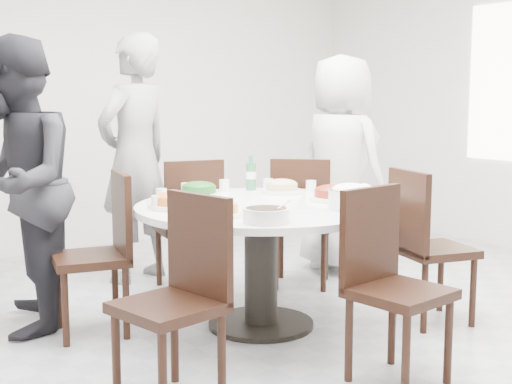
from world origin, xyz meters
TOP-DOWN VIEW (x-y plane):
  - floor at (0.00, 0.00)m, footprint 6.00×6.00m
  - wall_back at (0.00, 3.00)m, footprint 6.00×0.01m
  - dining_table at (-0.15, 0.24)m, footprint 1.50×1.50m
  - chair_ne at (0.67, 0.82)m, footprint 0.59×0.59m
  - chair_n at (-0.06, 1.23)m, footprint 0.52×0.52m
  - chair_nw at (-1.02, 0.74)m, footprint 0.52×0.52m
  - chair_sw at (-1.14, -0.36)m, footprint 0.48×0.48m
  - chair_s at (-0.13, -0.83)m, footprint 0.45×0.45m
  - chair_se at (0.76, -0.32)m, footprint 0.53×0.53m
  - diner_right at (1.19, 0.96)m, footprint 0.62×0.88m
  - diner_middle at (-0.23, 1.68)m, footprint 0.77×0.61m
  - diner_left at (-1.33, 1.05)m, footprint 0.95×1.04m
  - dish_greens at (-0.26, 0.75)m, footprint 0.28×0.28m
  - dish_pale at (0.25, 0.54)m, footprint 0.27×0.27m
  - dish_orange at (-0.64, 0.44)m, footprint 0.28×0.28m
  - dish_redbrown at (0.30, 0.10)m, footprint 0.29×0.29m
  - dish_tofu at (-0.58, 0.04)m, footprint 0.24×0.24m
  - rice_bowl at (0.17, -0.19)m, footprint 0.26×0.26m
  - soup_bowl at (-0.48, -0.23)m, footprint 0.24×0.24m
  - beverage_bottle at (0.18, 0.79)m, footprint 0.07×0.07m
  - tea_cups at (-0.11, 0.83)m, footprint 0.07×0.07m
  - chopsticks at (-0.19, 0.89)m, footprint 0.24×0.04m

SIDE VIEW (x-z plane):
  - floor at x=0.00m, z-range -0.01..0.01m
  - dining_table at x=-0.15m, z-range 0.00..0.75m
  - chair_ne at x=0.67m, z-range 0.00..0.95m
  - chair_n at x=-0.06m, z-range 0.00..0.95m
  - chair_nw at x=-1.02m, z-range 0.00..0.95m
  - chair_sw at x=-1.14m, z-range 0.00..0.95m
  - chair_s at x=-0.13m, z-range 0.00..0.95m
  - chair_se at x=0.76m, z-range 0.00..0.95m
  - chopsticks at x=-0.19m, z-range 0.75..0.76m
  - dish_tofu at x=-0.58m, z-range 0.75..0.81m
  - dish_pale at x=0.25m, z-range 0.75..0.82m
  - dish_redbrown at x=0.30m, z-range 0.75..0.82m
  - dish_greens at x=-0.26m, z-range 0.75..0.82m
  - dish_orange at x=-0.64m, z-range 0.75..0.82m
  - soup_bowl at x=-0.48m, z-range 0.75..0.82m
  - tea_cups at x=-0.11m, z-range 0.75..0.83m
  - rice_bowl at x=0.17m, z-range 0.75..0.86m
  - diner_right at x=1.19m, z-range 0.00..1.70m
  - beverage_bottle at x=0.18m, z-range 0.75..0.99m
  - diner_left at x=-1.33m, z-range 0.00..1.74m
  - diner_middle at x=-0.23m, z-range 0.00..1.84m
  - wall_back at x=0.00m, z-range 0.00..2.80m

